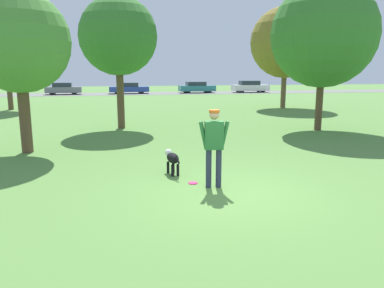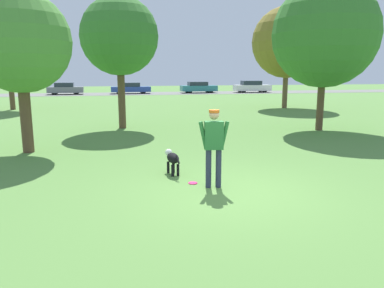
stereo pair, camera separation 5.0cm
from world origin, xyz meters
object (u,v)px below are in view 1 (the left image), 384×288
Objects in this scene: tree_near_left at (18,42)px; parked_car_teal at (197,87)px; parked_car_grey at (63,89)px; parked_car_blue at (129,88)px; person at (214,142)px; dog at (172,159)px; tree_mid_center at (118,36)px; parked_car_white at (250,87)px; tree_far_left at (4,29)px; tree_near_right at (324,35)px; tree_far_right at (286,42)px; frisbee at (193,183)px.

tree_near_left is 34.51m from parked_car_teal.
parked_car_grey reaches higher than parked_car_blue.
person is 36.83m from parked_car_blue.
tree_mid_center reaches higher than dog.
dog is 0.21× the size of parked_car_teal.
parked_car_white is (19.45, 31.53, -2.78)m from tree_near_left.
parked_car_white is at bearing 75.95° from person.
dog is 20.83m from tree_far_left.
parked_car_white is (15.23, 35.08, 0.30)m from dog.
person is at bearing -160.47° from dog.
tree_mid_center is (-1.10, 8.30, 3.72)m from dog.
person is 39.16m from parked_car_white.
parked_car_grey is (-7.65, 36.70, -0.41)m from person.
tree_mid_center is at bearing -79.76° from parked_car_grey.
tree_near_left is 12.02m from tree_near_right.
tree_far_left reaches higher than tree_far_right.
frisbee is 0.05× the size of parked_car_blue.
dog is 0.16× the size of tree_mid_center.
tree_near_right is 30.66m from parked_car_blue.
tree_far_left reaches higher than tree_near_right.
person is 10.25m from tree_mid_center.
frisbee is 36.46m from parked_car_blue.
person is 20.09m from tree_far_right.
parked_car_white is at bearing 75.24° from tree_near_right.
person is at bearing -133.27° from tree_near_right.
parked_car_teal is at bearing 85.70° from person.
parked_car_white is (14.88, 36.01, 0.70)m from frisbee.
tree_far_right is at bearing -7.77° from tree_far_left.
tree_far_right is at bearing 39.85° from tree_near_left.
tree_mid_center is at bearing -146.97° from tree_far_right.
parked_car_blue reaches higher than frisbee.
tree_mid_center is at bearing 108.51° from person.
tree_mid_center is at bearing 98.87° from frisbee.
dog is at bearing -123.61° from tree_far_right.
dog is 36.50m from parked_car_teal.
parked_car_grey is 15.44m from parked_car_teal.
parked_car_teal is at bearing 88.08° from tree_near_right.
tree_mid_center is (-1.44, 9.23, 4.12)m from frisbee.
tree_far_left is at bearing -96.67° from parked_car_grey.
parked_car_grey is 22.13m from parked_car_white.
dog is at bearing -112.75° from parked_car_white.
tree_far_right is at bearing -102.98° from parked_car_white.
person is 1.64m from dog.
tree_near_right is (6.80, 7.22, 3.08)m from person.
parked_car_teal is at bearing -1.53° from parked_car_grey.
parked_car_teal is (8.16, -0.04, 0.02)m from parked_car_blue.
dog is at bearing 110.42° from frisbee.
dog is at bearing -141.90° from tree_near_right.
parked_car_white is at bearing -33.70° from dog.
tree_near_right is at bearing -62.14° from dog.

